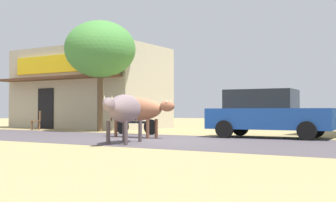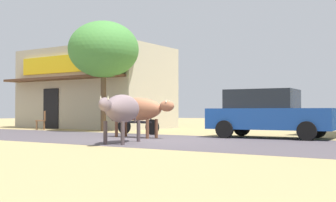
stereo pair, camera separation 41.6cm
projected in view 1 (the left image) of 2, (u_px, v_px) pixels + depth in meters
ground at (155, 140)px, 13.81m from camera, size 80.00×80.00×0.00m
asphalt_road at (155, 140)px, 13.81m from camera, size 72.00×5.51×0.00m
storefront_left_cafe at (90, 89)px, 24.18m from camera, size 8.11×5.26×4.28m
roadside_tree at (100, 49)px, 19.84m from camera, size 3.20×3.20×4.99m
parked_hatchback_car at (268, 113)px, 14.98m from camera, size 4.25×2.12×1.64m
parked_motorcycle at (137, 122)px, 17.15m from camera, size 1.96×0.24×1.05m
cow_near_brown at (137, 110)px, 15.06m from camera, size 2.82×0.86×1.37m
cow_far_dark at (124, 109)px, 12.35m from camera, size 1.31×2.58×1.38m
cafe_chair_near_tree at (37, 119)px, 21.17m from camera, size 0.62×0.62×0.92m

